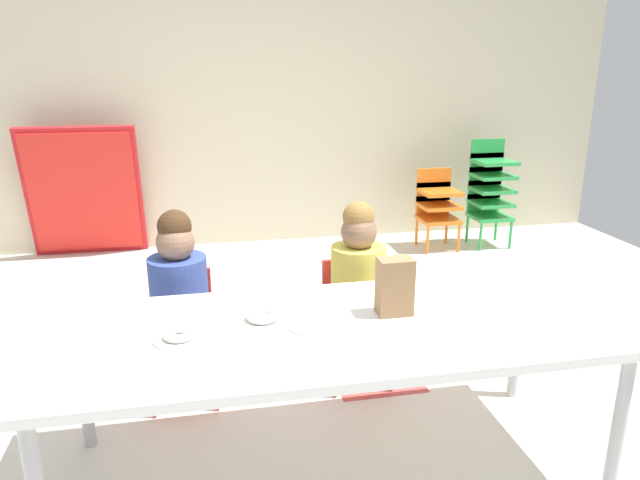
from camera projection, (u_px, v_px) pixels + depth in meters
The scene contains 13 objects.
ground_plane at pixel (288, 386), 2.90m from camera, with size 6.67×5.10×0.02m.
back_wall at pixel (242, 104), 4.95m from camera, with size 6.67×0.10×2.43m, color beige.
craft_table at pixel (334, 336), 2.13m from camera, with size 2.09×0.82×0.62m.
seated_child_near_camera at pixel (179, 290), 2.63m from camera, with size 0.33×0.33×0.92m.
seated_child_middle_seat at pixel (357, 277), 2.78m from camera, with size 0.32×0.31×0.92m.
kid_chair_orange_stack at pixel (437, 203), 4.98m from camera, with size 0.32×0.30×0.68m.
kid_chair_green_stack at pixel (490, 187), 5.04m from camera, with size 0.32×0.30×0.92m.
folded_activity_table at pixel (84, 193), 4.70m from camera, with size 0.90×0.29×1.09m.
paper_bag_brown at pixel (395, 286), 2.18m from camera, with size 0.13×0.09×0.22m, color #9E754C.
paper_plate_near_edge at pixel (180, 339), 2.00m from camera, with size 0.18×0.18×0.01m, color white.
paper_plate_center_table at pixel (311, 325), 2.10m from camera, with size 0.18×0.18×0.01m, color white.
donut_powdered_on_plate at pixel (179, 334), 2.00m from camera, with size 0.11×0.11×0.03m, color white.
donut_powdered_loose at pixel (263, 315), 2.16m from camera, with size 0.13×0.13×0.04m, color white.
Camera 1 is at (-0.35, -2.55, 1.53)m, focal length 32.62 mm.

